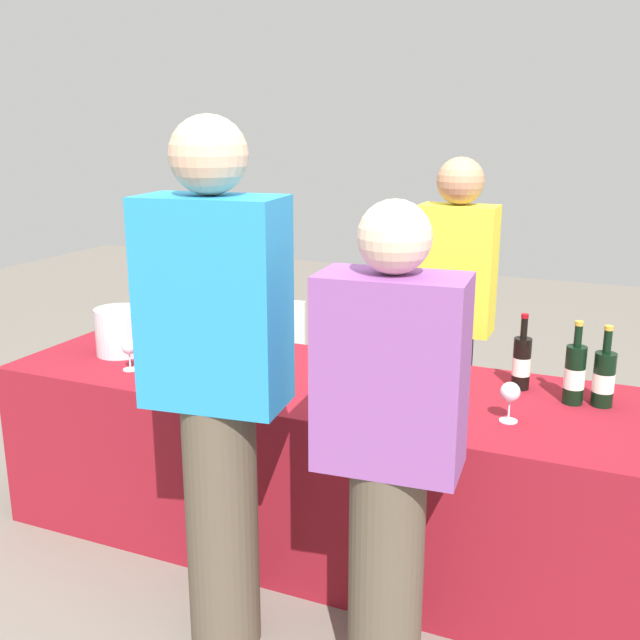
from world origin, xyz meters
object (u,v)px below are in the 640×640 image
Objects in this scene: wine_bottle_2 at (522,362)px; wine_glass_4 at (414,385)px; wine_bottle_1 at (354,342)px; wine_bottle_4 at (604,378)px; wine_glass_3 at (332,368)px; guest_0 at (217,378)px; menu_board at (260,366)px; wine_glass_5 at (510,393)px; wine_glass_1 at (129,349)px; guest_1 at (389,446)px; server_pouring at (454,313)px; ice_bucket at (120,331)px; wine_glass_2 at (229,349)px; wine_bottle_3 at (575,374)px; wine_bottle_0 at (257,338)px; wine_glass_0 at (125,338)px.

wine_bottle_2 reaches higher than wine_glass_4.
wine_bottle_4 is (0.99, -0.03, -0.02)m from wine_bottle_1.
wine_glass_3 is 0.08× the size of guest_0.
wine_bottle_1 reaches higher than menu_board.
wine_glass_5 is (0.70, -0.32, -0.02)m from wine_bottle_1.
guest_1 reaches higher than wine_glass_1.
guest_0 is at bearing 72.89° from server_pouring.
menu_board is at bearing -11.60° from server_pouring.
wine_glass_2 is at bearing -3.62° from ice_bucket.
wine_bottle_3 reaches higher than ice_bucket.
wine_bottle_4 is at bearing 5.27° from ice_bucket.
guest_0 is 0.59m from guest_1.
guest_0 reaches higher than guest_1.
wine_bottle_2 is 2.29× the size of wine_glass_1.
wine_glass_2 is (-1.34, -0.21, -0.01)m from wine_bottle_3.
guest_1 reaches higher than menu_board.
wine_bottle_0 is 0.96× the size of wine_bottle_1.
wine_bottle_1 reaches higher than wine_bottle_2.
wine_glass_0 is 0.53m from wine_glass_2.
wine_bottle_1 is 1.06× the size of wine_bottle_4.
wine_bottle_1 reaches higher than wine_glass_1.
wine_bottle_2 is at bearing 50.42° from wine_glass_4.
guest_1 is at bearing -42.94° from wine_bottle_0.
server_pouring is 1.27m from menu_board.
wine_glass_5 is (1.69, -0.07, 0.02)m from wine_glass_0.
wine_glass_2 is (-0.04, -0.17, -0.01)m from wine_bottle_0.
wine_glass_0 is at bearing -173.81° from wine_bottle_3.
wine_bottle_4 is 1.46m from wine_glass_2.
wine_glass_4 is (1.23, 0.04, 0.00)m from wine_glass_1.
wine_bottle_3 reaches higher than wine_glass_1.
wine_bottle_0 is at bearing 76.75° from wine_glass_2.
ice_bucket is at bearing -174.73° from wine_bottle_4.
menu_board is (-0.86, 0.76, -0.45)m from wine_bottle_1.
menu_board is (-1.84, 0.78, -0.44)m from wine_bottle_4.
wine_bottle_2 reaches higher than wine_glass_0.
wine_bottle_1 reaches higher than wine_bottle_4.
wine_bottle_1 reaches higher than wine_bottle_3.
server_pouring reaches higher than ice_bucket.
wine_bottle_1 reaches higher than wine_glass_3.
wine_glass_5 is (0.67, -0.00, -0.00)m from wine_glass_3.
wine_bottle_2 is at bearing 15.34° from wine_glass_1.
wine_glass_0 is 0.06m from ice_bucket.
wine_bottle_0 is at bearing -173.67° from wine_bottle_2.
wine_glass_2 is 1.10m from guest_1.
guest_0 is (0.86, -0.64, 0.14)m from wine_glass_0.
wine_bottle_2 is 0.19× the size of server_pouring.
guest_0 is 1.88m from menu_board.
wine_glass_5 reaches higher than wine_glass_1.
wine_bottle_1 is 1.06m from ice_bucket.
server_pouring is 1.48m from guest_0.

